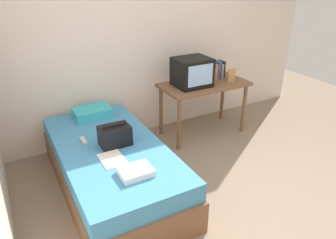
% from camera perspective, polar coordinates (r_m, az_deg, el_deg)
% --- Properties ---
extents(ground_plane, '(8.00, 8.00, 0.00)m').
position_cam_1_polar(ground_plane, '(3.26, 12.76, -15.13)').
color(ground_plane, '#84705B').
extents(wall_back, '(5.20, 0.10, 2.60)m').
position_cam_1_polar(wall_back, '(4.24, -3.70, 14.70)').
color(wall_back, beige).
rests_on(wall_back, ground).
extents(bed, '(1.00, 2.00, 0.51)m').
position_cam_1_polar(bed, '(3.33, -10.00, -8.46)').
color(bed, brown).
rests_on(bed, ground).
extents(desk, '(1.16, 0.60, 0.73)m').
position_cam_1_polar(desk, '(4.26, 6.45, 5.36)').
color(desk, brown).
rests_on(desk, ground).
extents(tv, '(0.44, 0.39, 0.36)m').
position_cam_1_polar(tv, '(4.06, 4.35, 8.50)').
color(tv, black).
rests_on(tv, desk).
extents(water_bottle, '(0.08, 0.08, 0.22)m').
position_cam_1_polar(water_bottle, '(4.17, 7.99, 7.76)').
color(water_bottle, orange).
rests_on(water_bottle, desk).
extents(book_row, '(0.24, 0.17, 0.24)m').
position_cam_1_polar(book_row, '(4.41, 8.51, 8.67)').
color(book_row, '#337F47').
rests_on(book_row, desk).
extents(picture_frame, '(0.11, 0.02, 0.17)m').
position_cam_1_polar(picture_frame, '(4.31, 11.32, 7.78)').
color(picture_frame, '#B27F4C').
rests_on(picture_frame, desk).
extents(pillow, '(0.42, 0.29, 0.11)m').
position_cam_1_polar(pillow, '(3.84, -13.46, 1.27)').
color(pillow, '#33A8B7').
rests_on(pillow, bed).
extents(handbag, '(0.30, 0.20, 0.22)m').
position_cam_1_polar(handbag, '(3.16, -9.53, -2.86)').
color(handbag, black).
rests_on(handbag, bed).
extents(magazine, '(0.21, 0.29, 0.01)m').
position_cam_1_polar(magazine, '(2.97, -9.98, -7.04)').
color(magazine, white).
rests_on(magazine, bed).
extents(remote_dark, '(0.04, 0.16, 0.02)m').
position_cam_1_polar(remote_dark, '(2.81, -3.59, -8.65)').
color(remote_dark, black).
rests_on(remote_dark, bed).
extents(remote_silver, '(0.04, 0.14, 0.02)m').
position_cam_1_polar(remote_silver, '(3.33, -14.95, -3.68)').
color(remote_silver, '#B7B7BC').
rests_on(remote_silver, bed).
extents(folded_towel, '(0.28, 0.22, 0.06)m').
position_cam_1_polar(folded_towel, '(2.74, -5.80, -9.28)').
color(folded_towel, white).
rests_on(folded_towel, bed).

